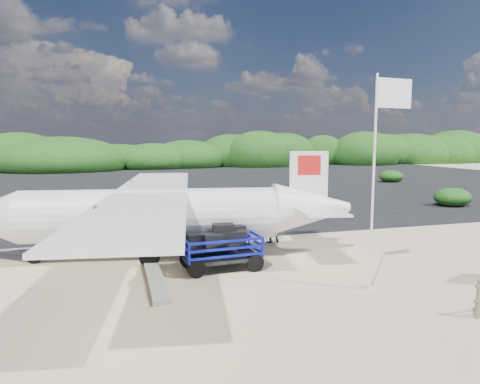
% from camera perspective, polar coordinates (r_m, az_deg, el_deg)
% --- Properties ---
extents(ground, '(160.00, 160.00, 0.00)m').
position_cam_1_polar(ground, '(14.99, 6.52, -10.32)').
color(ground, beige).
extents(asphalt_apron, '(90.00, 50.00, 0.04)m').
position_cam_1_polar(asphalt_apron, '(43.76, -8.86, 1.14)').
color(asphalt_apron, '#B2B2B2').
rests_on(asphalt_apron, ground).
extents(lagoon, '(9.00, 7.00, 0.40)m').
position_cam_1_polar(lagoon, '(15.71, -28.55, -10.33)').
color(lagoon, '#B2B2B2').
rests_on(lagoon, ground).
extents(vegetation_band, '(124.00, 8.00, 4.40)m').
position_cam_1_polar(vegetation_band, '(68.54, -11.59, 3.20)').
color(vegetation_band, '#B2B2B2').
rests_on(vegetation_band, ground).
extents(baggage_cart, '(2.93, 1.79, 1.42)m').
position_cam_1_polar(baggage_cart, '(14.97, -2.52, -10.29)').
color(baggage_cart, '#0B16B3').
rests_on(baggage_cart, ground).
extents(flagpole, '(1.31, 0.65, 6.30)m').
position_cam_1_polar(flagpole, '(13.65, 16.84, -12.35)').
color(flagpole, white).
rests_on(flagpole, ground).
extents(crew_a, '(0.56, 0.39, 1.48)m').
position_cam_1_polar(crew_a, '(18.24, -11.54, -4.86)').
color(crew_a, '#111641').
rests_on(crew_a, ground).
extents(crew_b, '(0.76, 0.60, 1.50)m').
position_cam_1_polar(crew_b, '(18.62, 4.16, -4.45)').
color(crew_b, '#111641').
rests_on(crew_b, ground).
extents(aircraft_large, '(19.59, 19.59, 5.10)m').
position_cam_1_polar(aircraft_large, '(45.31, 8.90, 1.34)').
color(aircraft_large, '#B2B2B2').
rests_on(aircraft_large, ground).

